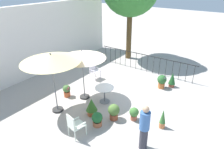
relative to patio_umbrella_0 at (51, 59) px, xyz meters
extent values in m
plane|color=#ADA39C|center=(2.23, -1.13, -2.29)|extent=(60.00, 60.00, 0.00)
cube|color=white|center=(2.23, 3.70, -0.40)|extent=(11.01, 0.30, 3.76)
cube|color=black|center=(5.59, -1.13, -1.29)|extent=(0.03, 5.92, 0.03)
cylinder|color=black|center=(5.59, -3.91, -1.79)|extent=(0.02, 0.02, 1.00)
cylinder|color=black|center=(5.59, -3.54, -1.79)|extent=(0.02, 0.02, 1.00)
cylinder|color=black|center=(5.59, -3.17, -1.79)|extent=(0.02, 0.02, 1.00)
cylinder|color=black|center=(5.59, -2.80, -1.79)|extent=(0.02, 0.02, 1.00)
cylinder|color=black|center=(5.59, -2.43, -1.79)|extent=(0.02, 0.02, 1.00)
cylinder|color=black|center=(5.59, -2.06, -1.79)|extent=(0.02, 0.02, 1.00)
cylinder|color=black|center=(5.59, -1.69, -1.79)|extent=(0.02, 0.02, 1.00)
cylinder|color=black|center=(5.59, -1.32, -1.79)|extent=(0.02, 0.02, 1.00)
cylinder|color=black|center=(5.59, -0.95, -1.79)|extent=(0.02, 0.02, 1.00)
cylinder|color=black|center=(5.59, -0.58, -1.79)|extent=(0.02, 0.02, 1.00)
cylinder|color=black|center=(5.59, -0.21, -1.79)|extent=(0.02, 0.02, 1.00)
cylinder|color=black|center=(5.59, 0.16, -1.79)|extent=(0.02, 0.02, 1.00)
cylinder|color=black|center=(5.59, 0.53, -1.79)|extent=(0.02, 0.02, 1.00)
cylinder|color=black|center=(5.59, 0.90, -1.79)|extent=(0.02, 0.02, 1.00)
cylinder|color=black|center=(5.59, 1.27, -1.79)|extent=(0.02, 0.02, 1.00)
cylinder|color=black|center=(5.59, 1.64, -1.79)|extent=(0.02, 0.02, 1.00)
cylinder|color=brown|center=(6.94, 0.75, -0.66)|extent=(0.34, 0.34, 3.25)
cylinder|color=#2D2D2D|center=(0.00, 0.00, -2.25)|extent=(0.44, 0.44, 0.08)
cylinder|color=slate|center=(0.00, 0.00, -1.06)|extent=(0.04, 0.04, 2.46)
cone|color=#E9D08B|center=(0.00, 0.00, 0.03)|extent=(2.21, 2.21, 0.28)
sphere|color=slate|center=(0.00, 0.00, 0.20)|extent=(0.06, 0.06, 0.06)
cylinder|color=#2D2D2D|center=(1.40, -0.24, -2.25)|extent=(0.44, 0.44, 0.08)
cylinder|color=slate|center=(1.40, -0.24, -1.17)|extent=(0.04, 0.04, 2.23)
cone|color=beige|center=(1.40, -0.24, -0.20)|extent=(2.02, 2.02, 0.30)
sphere|color=slate|center=(1.40, -0.24, -0.02)|extent=(0.06, 0.06, 0.06)
cylinder|color=silver|center=(1.64, -1.20, -1.58)|extent=(0.81, 0.81, 0.02)
cylinder|color=slate|center=(1.64, -1.20, -1.94)|extent=(0.06, 0.06, 0.70)
cylinder|color=slate|center=(1.64, -1.20, -2.27)|extent=(0.45, 0.45, 0.03)
cube|color=white|center=(-0.60, -1.70, -1.85)|extent=(0.57, 0.52, 0.04)
cube|color=white|center=(-0.82, -1.65, -1.60)|extent=(0.12, 0.41, 0.47)
cube|color=white|center=(-0.64, -1.89, -1.73)|extent=(0.45, 0.13, 0.03)
cube|color=white|center=(-0.56, -1.50, -1.73)|extent=(0.45, 0.13, 0.03)
cylinder|color=white|center=(-0.41, -1.94, -2.08)|extent=(0.04, 0.04, 0.41)
cylinder|color=white|center=(-0.33, -1.55, -2.08)|extent=(0.04, 0.04, 0.41)
cylinder|color=white|center=(-0.87, -1.85, -2.08)|extent=(0.04, 0.04, 0.41)
cylinder|color=white|center=(-0.79, -1.46, -2.08)|extent=(0.04, 0.04, 0.41)
cube|color=white|center=(3.15, 0.55, -1.83)|extent=(0.49, 0.47, 0.04)
cube|color=white|center=(3.16, 0.75, -1.59)|extent=(0.44, 0.08, 0.44)
cube|color=white|center=(2.94, 0.57, -1.71)|extent=(0.07, 0.39, 0.03)
cube|color=white|center=(3.36, 0.54, -1.71)|extent=(0.07, 0.39, 0.03)
cylinder|color=white|center=(2.92, 0.37, -2.07)|extent=(0.04, 0.04, 0.43)
cylinder|color=white|center=(3.34, 0.34, -2.07)|extent=(0.04, 0.04, 0.43)
cylinder|color=white|center=(2.95, 0.77, -2.07)|extent=(0.04, 0.04, 0.43)
cylinder|color=white|center=(3.37, 0.74, -2.07)|extent=(0.04, 0.04, 0.43)
cylinder|color=brown|center=(0.86, -2.22, -2.17)|extent=(0.32, 0.32, 0.23)
cylinder|color=#382819|center=(0.86, -2.22, -2.06)|extent=(0.28, 0.28, 0.02)
sphere|color=#4B6C30|center=(0.86, -2.22, -1.86)|extent=(0.45, 0.45, 0.45)
cylinder|color=#9A503A|center=(1.27, -2.87, -2.19)|extent=(0.25, 0.25, 0.20)
cylinder|color=#382819|center=(1.27, -2.87, -2.10)|extent=(0.22, 0.22, 0.02)
sphere|color=#407433|center=(1.27, -2.87, -1.94)|extent=(0.36, 0.36, 0.36)
cylinder|color=#C57343|center=(1.46, -3.94, -2.18)|extent=(0.22, 0.22, 0.22)
cylinder|color=#382819|center=(1.46, -3.94, -2.08)|extent=(0.19, 0.19, 0.02)
cone|color=#3B7234|center=(1.46, -3.94, -1.78)|extent=(0.21, 0.21, 0.57)
cylinder|color=#AF613D|center=(0.20, -1.93, -2.19)|extent=(0.34, 0.34, 0.19)
cylinder|color=#382819|center=(0.20, -1.93, -2.11)|extent=(0.30, 0.30, 0.02)
sphere|color=#21602D|center=(0.20, -1.93, -1.93)|extent=(0.40, 0.40, 0.40)
sphere|color=#E94C35|center=(0.20, -2.06, -1.96)|extent=(0.10, 0.10, 0.10)
sphere|color=#E94C35|center=(0.32, -2.03, -1.98)|extent=(0.11, 0.11, 0.11)
cylinder|color=brown|center=(4.67, -3.13, -2.20)|extent=(0.28, 0.28, 0.17)
cylinder|color=#382819|center=(4.67, -3.13, -2.13)|extent=(0.24, 0.24, 0.02)
cone|color=#205626|center=(4.67, -3.13, -1.82)|extent=(0.34, 0.34, 0.59)
cylinder|color=#A6502B|center=(0.58, -1.35, -2.17)|extent=(0.36, 0.36, 0.22)
cylinder|color=#382819|center=(0.58, -1.35, -2.07)|extent=(0.32, 0.32, 0.02)
cone|color=#366523|center=(0.58, -1.35, -1.81)|extent=(0.45, 0.45, 0.52)
cylinder|color=#BC5630|center=(1.01, 0.49, -2.16)|extent=(0.29, 0.29, 0.25)
cylinder|color=#382819|center=(1.01, 0.49, -2.04)|extent=(0.25, 0.25, 0.02)
sphere|color=#48713A|center=(1.01, 0.49, -1.88)|extent=(0.35, 0.35, 0.35)
sphere|color=#D92D5F|center=(0.95, 0.37, -1.85)|extent=(0.08, 0.08, 0.08)
sphere|color=#D92D5F|center=(1.14, 0.54, -1.93)|extent=(0.07, 0.07, 0.07)
sphere|color=#D92D5F|center=(1.13, 0.57, -1.89)|extent=(0.09, 0.09, 0.09)
sphere|color=#D92D5F|center=(1.01, 0.35, -1.80)|extent=(0.07, 0.07, 0.07)
cylinder|color=#B66532|center=(4.25, -2.76, -2.15)|extent=(0.32, 0.32, 0.28)
cylinder|color=#382819|center=(4.25, -2.76, -2.02)|extent=(0.28, 0.28, 0.02)
sphere|color=#295C2A|center=(4.25, -2.76, -1.82)|extent=(0.45, 0.45, 0.45)
sphere|color=#B54FB4|center=(4.36, -2.67, -1.81)|extent=(0.09, 0.09, 0.09)
sphere|color=#B54FB4|center=(4.21, -2.88, -1.72)|extent=(0.12, 0.12, 0.12)
sphere|color=#B54FB4|center=(4.39, -2.86, -1.80)|extent=(0.12, 0.12, 0.12)
cylinder|color=#33333D|center=(0.17, -3.83, -1.90)|extent=(0.26, 0.26, 0.78)
cylinder|color=#3D69AB|center=(0.17, -3.83, -1.20)|extent=(0.40, 0.40, 0.62)
sphere|color=tan|center=(0.17, -3.83, -0.78)|extent=(0.21, 0.21, 0.21)
camera|label=1|loc=(-4.44, -5.83, 2.69)|focal=32.72mm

